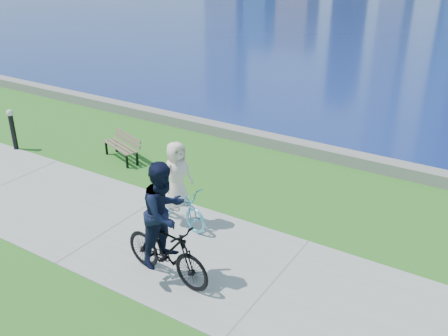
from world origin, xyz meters
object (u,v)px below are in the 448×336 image
(park_bench, at_px, (123,145))
(cyclist_man, at_px, (165,232))
(bollard_lamp, at_px, (12,127))
(cyclist_woman, at_px, (178,194))

(park_bench, distance_m, cyclist_man, 6.08)
(park_bench, height_order, bollard_lamp, bollard_lamp)
(bollard_lamp, xyz_separation_m, cyclist_woman, (6.97, -0.84, 0.02))
(park_bench, relative_size, cyclist_man, 0.63)
(cyclist_woman, height_order, cyclist_man, cyclist_man)
(bollard_lamp, bearing_deg, park_bench, 20.34)
(bollard_lamp, bearing_deg, cyclist_woman, -6.91)
(park_bench, height_order, cyclist_woman, cyclist_woman)
(park_bench, bearing_deg, cyclist_woman, -11.27)
(cyclist_man, bearing_deg, cyclist_woman, 36.14)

